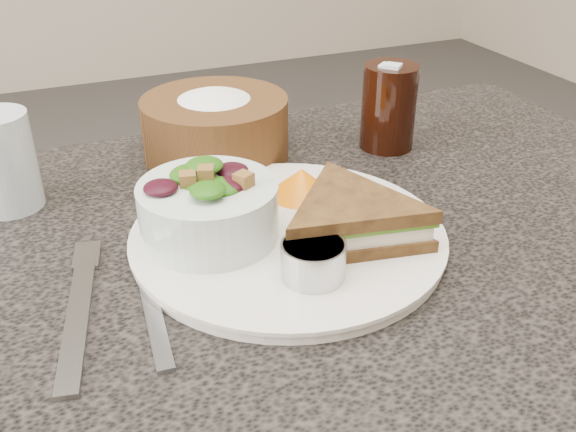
% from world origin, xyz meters
% --- Properties ---
extents(dinner_plate, '(0.30, 0.30, 0.01)m').
position_xyz_m(dinner_plate, '(-0.00, 0.02, 0.76)').
color(dinner_plate, silver).
rests_on(dinner_plate, dining_table).
extents(sandwich, '(0.19, 0.19, 0.04)m').
position_xyz_m(sandwich, '(0.05, -0.02, 0.79)').
color(sandwich, brown).
rests_on(sandwich, dinner_plate).
extents(salad_bowl, '(0.15, 0.15, 0.08)m').
position_xyz_m(salad_bowl, '(-0.07, 0.04, 0.80)').
color(salad_bowl, silver).
rests_on(salad_bowl, dinner_plate).
extents(dressing_ramekin, '(0.06, 0.06, 0.03)m').
position_xyz_m(dressing_ramekin, '(-0.01, -0.06, 0.78)').
color(dressing_ramekin, '#A8ABAF').
rests_on(dressing_ramekin, dinner_plate).
extents(orange_wedge, '(0.10, 0.10, 0.03)m').
position_xyz_m(orange_wedge, '(0.04, 0.08, 0.78)').
color(orange_wedge, orange).
rests_on(orange_wedge, dinner_plate).
extents(fork, '(0.06, 0.18, 0.00)m').
position_xyz_m(fork, '(-0.21, -0.02, 0.75)').
color(fork, gray).
rests_on(fork, dining_table).
extents(knife, '(0.03, 0.21, 0.00)m').
position_xyz_m(knife, '(-0.15, -0.01, 0.75)').
color(knife, '#9A9DA3').
rests_on(knife, dining_table).
extents(bread_basket, '(0.23, 0.23, 0.10)m').
position_xyz_m(bread_basket, '(-0.00, 0.24, 0.80)').
color(bread_basket, '#4D3019').
rests_on(bread_basket, dining_table).
extents(cola_glass, '(0.08, 0.08, 0.12)m').
position_xyz_m(cola_glass, '(0.21, 0.19, 0.81)').
color(cola_glass, black).
rests_on(cola_glass, dining_table).
extents(water_glass, '(0.08, 0.08, 0.10)m').
position_xyz_m(water_glass, '(-0.25, 0.20, 0.80)').
color(water_glass, '#B0BBC2').
rests_on(water_glass, dining_table).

